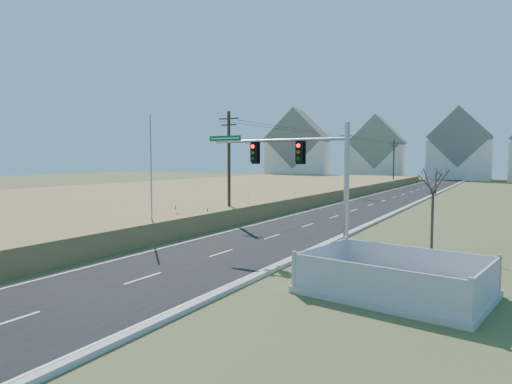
# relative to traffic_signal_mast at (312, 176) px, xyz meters

# --- Properties ---
(ground) EXTENTS (260.00, 260.00, 0.00)m
(ground) POSITION_rel_traffic_signal_mast_xyz_m (-4.65, -5.36, -4.26)
(ground) COLOR #4A5529
(ground) RESTS_ON ground
(road) EXTENTS (8.00, 180.00, 0.06)m
(road) POSITION_rel_traffic_signal_mast_xyz_m (-4.65, 44.64, -4.23)
(road) COLOR black
(road) RESTS_ON ground
(curb) EXTENTS (0.30, 180.00, 0.18)m
(curb) POSITION_rel_traffic_signal_mast_xyz_m (-0.50, 44.64, -4.17)
(curb) COLOR #B2AFA8
(curb) RESTS_ON ground
(reed_marsh) EXTENTS (38.00, 110.00, 1.30)m
(reed_marsh) POSITION_rel_traffic_signal_mast_xyz_m (-28.65, 34.64, -3.61)
(reed_marsh) COLOR #9A7045
(reed_marsh) RESTS_ON ground
(utility_pole_near) EXTENTS (1.80, 0.26, 9.00)m
(utility_pole_near) POSITION_rel_traffic_signal_mast_xyz_m (-11.15, 9.64, 0.42)
(utility_pole_near) COLOR #422D1E
(utility_pole_near) RESTS_ON ground
(utility_pole_mid) EXTENTS (1.80, 0.26, 9.00)m
(utility_pole_mid) POSITION_rel_traffic_signal_mast_xyz_m (-11.15, 39.64, 0.42)
(utility_pole_mid) COLOR #422D1E
(utility_pole_mid) RESTS_ON ground
(utility_pole_far) EXTENTS (1.80, 0.26, 9.00)m
(utility_pole_far) POSITION_rel_traffic_signal_mast_xyz_m (-11.15, 69.64, 0.42)
(utility_pole_far) COLOR #422D1E
(utility_pole_far) RESTS_ON ground
(condo_nw) EXTENTS (17.69, 13.38, 19.05)m
(condo_nw) POSITION_rel_traffic_signal_mast_xyz_m (-42.65, 94.64, 3.44)
(condo_nw) COLOR silver
(condo_nw) RESTS_ON ground
(condo_nnw) EXTENTS (14.93, 11.17, 17.03)m
(condo_nnw) POSITION_rel_traffic_signal_mast_xyz_m (-22.65, 102.64, 2.67)
(condo_nnw) COLOR silver
(condo_nnw) RESTS_ON ground
(condo_n) EXTENTS (15.27, 10.20, 18.54)m
(condo_n) POSITION_rel_traffic_signal_mast_xyz_m (-2.65, 106.64, 3.35)
(condo_n) COLOR silver
(condo_n) RESTS_ON ground
(traffic_signal_mast) EXTENTS (8.66, 0.73, 6.89)m
(traffic_signal_mast) POSITION_rel_traffic_signal_mast_xyz_m (0.00, 0.00, 0.00)
(traffic_signal_mast) COLOR #9EA0A5
(traffic_signal_mast) RESTS_ON ground
(fence_enclosure) EXTENTS (7.21, 5.49, 1.51)m
(fence_enclosure) POSITION_rel_traffic_signal_mast_xyz_m (5.15, -4.38, -3.97)
(fence_enclosure) COLOR #B7B5AD
(fence_enclosure) RESTS_ON ground
(open_sign) EXTENTS (0.50, 0.31, 0.67)m
(open_sign) POSITION_rel_traffic_signal_mast_xyz_m (1.99, -4.65, -3.91)
(open_sign) COLOR white
(open_sign) RESTS_ON ground
(flagpole) EXTENTS (0.35, 0.35, 7.89)m
(flagpole) POSITION_rel_traffic_signal_mast_xyz_m (-11.07, 0.33, -1.12)
(flagpole) COLOR #B7B5AD
(flagpole) RESTS_ON ground
(bare_tree) EXTENTS (1.88, 1.88, 4.99)m
(bare_tree) POSITION_rel_traffic_signal_mast_xyz_m (5.09, 5.37, -0.25)
(bare_tree) COLOR #4C3F33
(bare_tree) RESTS_ON ground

